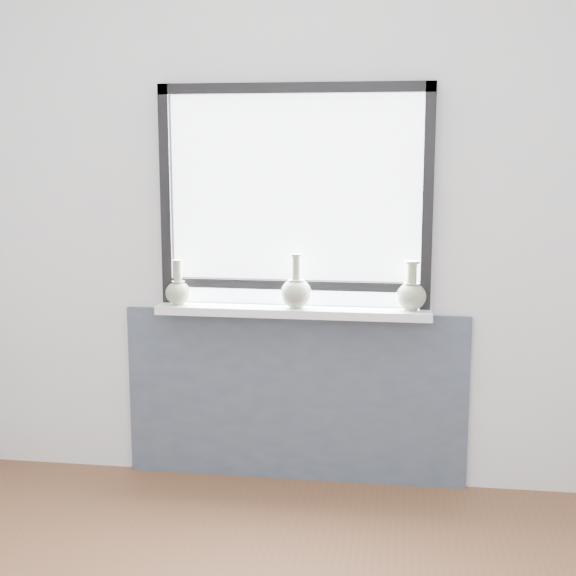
# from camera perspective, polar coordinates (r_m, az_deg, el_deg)

# --- Properties ---
(back_wall) EXTENTS (3.60, 0.02, 2.60)m
(back_wall) POSITION_cam_1_polar(r_m,az_deg,el_deg) (3.88, 0.55, 4.74)
(back_wall) COLOR silver
(back_wall) RESTS_ON ground
(apron_panel) EXTENTS (1.70, 0.03, 0.86)m
(apron_panel) POSITION_cam_1_polar(r_m,az_deg,el_deg) (4.03, 0.47, -7.73)
(apron_panel) COLOR #475262
(apron_panel) RESTS_ON ground
(windowsill) EXTENTS (1.32, 0.18, 0.04)m
(windowsill) POSITION_cam_1_polar(r_m,az_deg,el_deg) (3.84, 0.34, -1.65)
(windowsill) COLOR white
(windowsill) RESTS_ON apron_panel
(window) EXTENTS (1.30, 0.06, 1.05)m
(window) POSITION_cam_1_polar(r_m,az_deg,el_deg) (3.83, 0.48, 6.79)
(window) COLOR black
(window) RESTS_ON windowsill
(vase_a) EXTENTS (0.12, 0.12, 0.22)m
(vase_a) POSITION_cam_1_polar(r_m,az_deg,el_deg) (3.93, -7.82, -0.18)
(vase_a) COLOR gray
(vase_a) RESTS_ON windowsill
(vase_b) EXTENTS (0.15, 0.15, 0.26)m
(vase_b) POSITION_cam_1_polar(r_m,az_deg,el_deg) (3.80, 0.58, -0.23)
(vase_b) COLOR gray
(vase_b) RESTS_ON windowsill
(vase_c) EXTENTS (0.14, 0.14, 0.23)m
(vase_c) POSITION_cam_1_polar(r_m,az_deg,el_deg) (3.80, 8.76, -0.40)
(vase_c) COLOR gray
(vase_c) RESTS_ON windowsill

